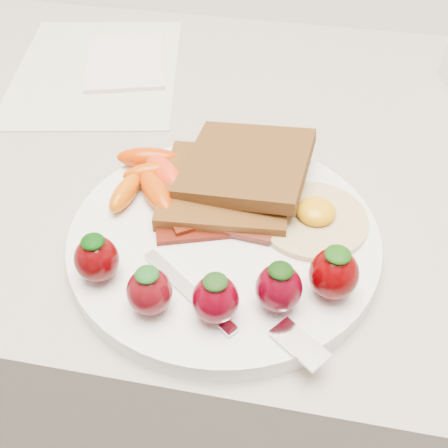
# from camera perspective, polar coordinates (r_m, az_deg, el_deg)

# --- Properties ---
(counter) EXTENTS (2.00, 0.60, 0.90)m
(counter) POSITION_cam_1_polar(r_m,az_deg,el_deg) (0.95, 2.61, -14.24)
(counter) COLOR gray
(counter) RESTS_ON ground
(plate) EXTENTS (0.27, 0.27, 0.02)m
(plate) POSITION_cam_1_polar(r_m,az_deg,el_deg) (0.49, -0.00, -1.58)
(plate) COLOR white
(plate) RESTS_ON counter
(toast_lower) EXTENTS (0.12, 0.12, 0.01)m
(toast_lower) POSITION_cam_1_polar(r_m,az_deg,el_deg) (0.52, 0.15, 3.73)
(toast_lower) COLOR #3D280D
(toast_lower) RESTS_ON plate
(toast_upper) EXTENTS (0.12, 0.12, 0.03)m
(toast_upper) POSITION_cam_1_polar(r_m,az_deg,el_deg) (0.52, 2.30, 6.06)
(toast_upper) COLOR black
(toast_upper) RESTS_ON toast_lower
(fried_egg) EXTENTS (0.13, 0.13, 0.02)m
(fried_egg) POSITION_cam_1_polar(r_m,az_deg,el_deg) (0.50, 9.08, 0.69)
(fried_egg) COLOR #EFE2C1
(fried_egg) RESTS_ON plate
(bacon_strips) EXTENTS (0.10, 0.07, 0.01)m
(bacon_strips) POSITION_cam_1_polar(r_m,az_deg,el_deg) (0.49, -0.80, 0.07)
(bacon_strips) COLOR black
(bacon_strips) RESTS_ON plate
(baby_carrots) EXTENTS (0.08, 0.10, 0.02)m
(baby_carrots) POSITION_cam_1_polar(r_m,az_deg,el_deg) (0.53, -7.43, 4.81)
(baby_carrots) COLOR #C24600
(baby_carrots) RESTS_ON plate
(strawberries) EXTENTS (0.22, 0.08, 0.05)m
(strawberries) POSITION_cam_1_polar(r_m,az_deg,el_deg) (0.42, -0.25, -5.80)
(strawberries) COLOR #490104
(strawberries) RESTS_ON plate
(fork) EXTENTS (0.16, 0.09, 0.00)m
(fork) POSITION_cam_1_polar(r_m,az_deg,el_deg) (0.43, 1.31, -9.09)
(fork) COLOR white
(fork) RESTS_ON plate
(paper_sheet) EXTENTS (0.25, 0.30, 0.00)m
(paper_sheet) POSITION_cam_1_polar(r_m,az_deg,el_deg) (0.76, -12.78, 15.02)
(paper_sheet) COLOR silver
(paper_sheet) RESTS_ON counter
(notepad) EXTENTS (0.14, 0.16, 0.01)m
(notepad) POSITION_cam_1_polar(r_m,az_deg,el_deg) (0.77, -9.97, 15.97)
(notepad) COLOR silver
(notepad) RESTS_ON paper_sheet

